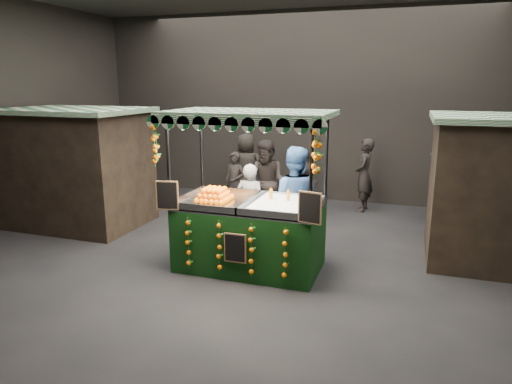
% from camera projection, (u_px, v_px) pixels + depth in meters
% --- Properties ---
extents(ground, '(12.00, 12.00, 0.00)m').
position_uv_depth(ground, '(249.00, 262.00, 8.22)').
color(ground, black).
rests_on(ground, ground).
extents(market_hall, '(12.10, 10.10, 5.05)m').
position_uv_depth(market_hall, '(248.00, 67.00, 7.43)').
color(market_hall, black).
rests_on(market_hall, ground).
extents(neighbour_stall_left, '(3.00, 2.20, 2.60)m').
position_uv_depth(neighbour_stall_left, '(78.00, 167.00, 10.21)').
color(neighbour_stall_left, black).
rests_on(neighbour_stall_left, ground).
extents(juice_stall, '(2.79, 1.64, 2.70)m').
position_uv_depth(juice_stall, '(249.00, 222.00, 7.77)').
color(juice_stall, black).
rests_on(juice_stall, ground).
extents(vendor_grey, '(0.61, 0.41, 1.63)m').
position_uv_depth(vendor_grey, '(250.00, 205.00, 8.93)').
color(vendor_grey, slate).
rests_on(vendor_grey, ground).
extents(vendor_blue, '(1.05, 0.85, 2.03)m').
position_uv_depth(vendor_blue, '(294.00, 201.00, 8.46)').
color(vendor_blue, navy).
rests_on(vendor_blue, ground).
extents(shopper_0, '(0.61, 0.46, 1.51)m').
position_uv_depth(shopper_0, '(235.00, 183.00, 11.19)').
color(shopper_0, black).
rests_on(shopper_0, ground).
extents(shopper_1, '(1.02, 0.85, 1.92)m').
position_uv_depth(shopper_1, '(267.00, 183.00, 10.22)').
color(shopper_1, black).
rests_on(shopper_1, ground).
extents(shopper_2, '(0.94, 0.91, 1.58)m').
position_uv_depth(shopper_2, '(306.00, 181.00, 11.21)').
color(shopper_2, '#2B2523').
rests_on(shopper_2, ground).
extents(shopper_3, '(1.09, 1.31, 1.76)m').
position_uv_depth(shopper_3, '(442.00, 183.00, 10.58)').
color(shopper_3, black).
rests_on(shopper_3, ground).
extents(shopper_4, '(0.98, 0.70, 1.87)m').
position_uv_depth(shopper_4, '(246.00, 168.00, 12.09)').
color(shopper_4, black).
rests_on(shopper_4, ground).
extents(shopper_5, '(1.66, 1.69, 1.94)m').
position_uv_depth(shopper_5, '(499.00, 184.00, 10.10)').
color(shopper_5, '#292322').
rests_on(shopper_5, ground).
extents(shopper_6, '(0.46, 0.68, 1.81)m').
position_uv_depth(shopper_6, '(364.00, 175.00, 11.35)').
color(shopper_6, black).
rests_on(shopper_6, ground).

